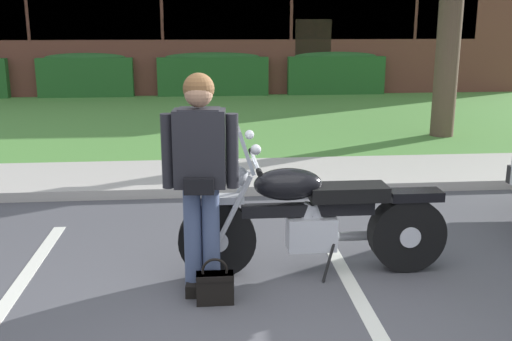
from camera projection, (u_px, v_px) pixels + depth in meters
ground_plane at (293, 338)px, 3.99m from camera, size 140.00×140.00×0.00m
curb_strip at (251, 189)px, 7.28m from camera, size 60.00×0.20×0.12m
concrete_walk at (245, 174)px, 8.10m from camera, size 60.00×1.50×0.08m
grass_lawn at (229, 119)px, 12.67m from camera, size 60.00×7.96×0.06m
stall_stripe_1 at (370, 319)px, 4.23m from camera, size 0.16×4.40×0.01m
motorcycle at (323, 217)px, 4.92m from camera, size 2.24×0.82×1.26m
rider_person at (200, 169)px, 4.43m from camera, size 0.57×0.32×1.70m
handbag at (215, 285)px, 4.45m from camera, size 0.28×0.13×0.36m
hedge_center_left at (87, 74)px, 16.20m from camera, size 2.52×0.90×1.24m
hedge_center_right at (213, 73)px, 16.51m from camera, size 3.01×0.90×1.24m
hedge_right at (334, 72)px, 16.81m from camera, size 2.71×0.90×1.24m
brick_building at (171, 22)px, 20.97m from camera, size 20.76×10.69×4.04m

